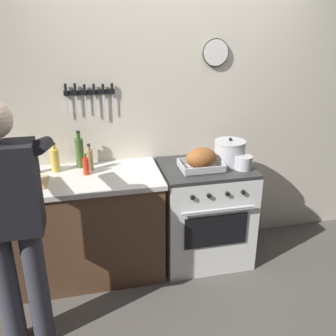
# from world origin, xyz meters

# --- Properties ---
(wall_back) EXTENTS (6.00, 0.13, 2.60)m
(wall_back) POSITION_xyz_m (0.00, 1.35, 1.30)
(wall_back) COLOR beige
(wall_back) RESTS_ON ground
(counter_block) EXTENTS (2.03, 0.65, 0.90)m
(counter_block) POSITION_xyz_m (-1.20, 0.99, 0.45)
(counter_block) COLOR brown
(counter_block) RESTS_ON ground
(stove) EXTENTS (0.76, 0.67, 0.90)m
(stove) POSITION_xyz_m (0.22, 0.99, 0.45)
(stove) COLOR white
(stove) RESTS_ON ground
(person_cook) EXTENTS (0.51, 0.63, 1.66)m
(person_cook) POSITION_xyz_m (-1.23, 0.34, 0.95)
(person_cook) COLOR #383842
(person_cook) RESTS_ON ground
(roasting_pan) EXTENTS (0.35, 0.26, 0.19)m
(roasting_pan) POSITION_xyz_m (0.15, 0.92, 0.99)
(roasting_pan) COLOR #B7B7BC
(roasting_pan) RESTS_ON stove
(stock_pot) EXTENTS (0.26, 0.26, 0.23)m
(stock_pot) POSITION_xyz_m (0.43, 1.00, 1.00)
(stock_pot) COLOR #B7B7BC
(stock_pot) RESTS_ON stove
(saucepan) EXTENTS (0.15, 0.15, 0.11)m
(saucepan) POSITION_xyz_m (0.50, 0.86, 0.96)
(saucepan) COLOR #B7B7BC
(saucepan) RESTS_ON stove
(cutting_board) EXTENTS (0.36, 0.24, 0.02)m
(cutting_board) POSITION_xyz_m (-1.24, 0.92, 0.91)
(cutting_board) COLOR tan
(cutting_board) RESTS_ON counter_block
(bottle_hot_sauce) EXTENTS (0.05, 0.05, 0.18)m
(bottle_hot_sauce) POSITION_xyz_m (-0.77, 1.03, 0.97)
(bottle_hot_sauce) COLOR red
(bottle_hot_sauce) RESTS_ON counter_block
(bottle_vinegar) EXTENTS (0.06, 0.06, 0.23)m
(bottle_vinegar) POSITION_xyz_m (-0.74, 1.10, 0.99)
(bottle_vinegar) COLOR #997F4C
(bottle_vinegar) RESTS_ON counter_block
(bottle_olive_oil) EXTENTS (0.07, 0.07, 0.31)m
(bottle_olive_oil) POSITION_xyz_m (-0.81, 1.20, 1.03)
(bottle_olive_oil) COLOR #385623
(bottle_olive_oil) RESTS_ON counter_block
(bottle_soy_sauce) EXTENTS (0.05, 0.05, 0.21)m
(bottle_soy_sauce) POSITION_xyz_m (-1.16, 1.15, 0.99)
(bottle_soy_sauce) COLOR black
(bottle_soy_sauce) RESTS_ON counter_block
(bottle_cooking_oil) EXTENTS (0.07, 0.07, 0.24)m
(bottle_cooking_oil) POSITION_xyz_m (-1.01, 1.15, 1.00)
(bottle_cooking_oil) COLOR gold
(bottle_cooking_oil) RESTS_ON counter_block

